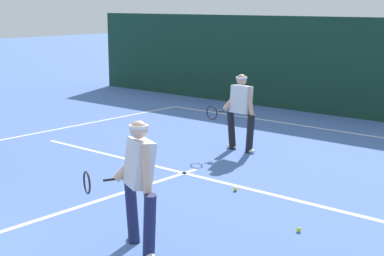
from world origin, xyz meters
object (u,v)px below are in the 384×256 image
(tennis_ball, at_px, (299,230))
(tennis_ball_extra, at_px, (235,189))
(player_near, at_px, (139,180))
(player_far, at_px, (240,109))

(tennis_ball, distance_m, tennis_ball_extra, 1.95)
(player_near, xyz_separation_m, tennis_ball, (1.22, 1.83, -0.89))
(player_near, distance_m, tennis_ball, 2.37)
(player_far, height_order, tennis_ball_extra, player_far)
(player_far, distance_m, tennis_ball_extra, 2.91)
(player_near, bearing_deg, tennis_ball, -99.48)
(tennis_ball, relative_size, tennis_ball_extra, 1.00)
(player_near, distance_m, player_far, 5.41)
(player_near, bearing_deg, player_far, -42.96)
(player_far, bearing_deg, tennis_ball, 139.83)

